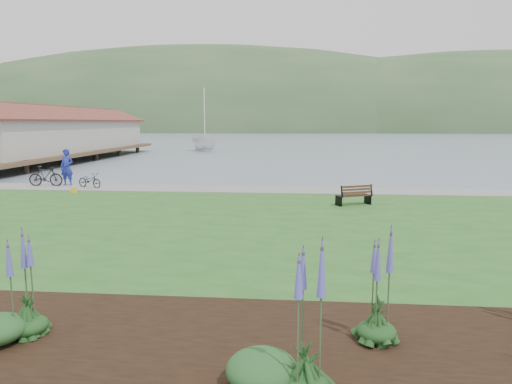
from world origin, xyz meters
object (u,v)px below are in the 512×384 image
(person, at_px, (67,164))
(sailboat, at_px, (205,151))
(bicycle_a, at_px, (90,180))
(park_bench, at_px, (355,195))

(person, height_order, sailboat, sailboat)
(person, height_order, bicycle_a, person)
(bicycle_a, distance_m, sailboat, 36.52)
(park_bench, relative_size, sailboat, 0.06)
(park_bench, bearing_deg, person, 138.91)
(park_bench, distance_m, person, 15.45)
(bicycle_a, relative_size, sailboat, 0.06)
(park_bench, height_order, sailboat, sailboat)
(park_bench, relative_size, bicycle_a, 1.01)
(person, xyz_separation_m, bicycle_a, (1.53, -0.63, -0.77))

